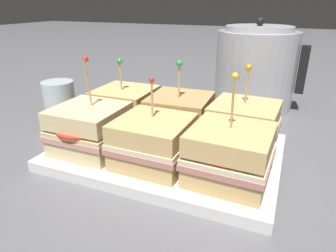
{
  "coord_description": "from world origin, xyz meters",
  "views": [
    {
      "loc": [
        0.18,
        -0.43,
        0.26
      ],
      "look_at": [
        0.0,
        0.0,
        0.06
      ],
      "focal_mm": 32.0,
      "sensor_mm": 36.0,
      "label": 1
    }
  ],
  "objects_px": {
    "serving_platter": "(168,152)",
    "sandwich_back_left": "(126,108)",
    "sandwich_back_right": "(243,126)",
    "kettle_steel": "(255,68)",
    "sandwich_front_right": "(229,155)",
    "drinking_glass": "(61,106)",
    "sandwich_front_center": "(153,141)",
    "sandwich_front_left": "(90,129)",
    "sandwich_back_center": "(181,116)"
  },
  "relations": [
    {
      "from": "sandwich_back_left",
      "to": "sandwich_back_right",
      "type": "bearing_deg",
      "value": -0.72
    },
    {
      "from": "sandwich_front_left",
      "to": "sandwich_back_left",
      "type": "height_order",
      "value": "sandwich_front_left"
    },
    {
      "from": "sandwich_front_right",
      "to": "sandwich_back_left",
      "type": "height_order",
      "value": "sandwich_front_right"
    },
    {
      "from": "sandwich_front_left",
      "to": "sandwich_front_center",
      "type": "bearing_deg",
      "value": 0.15
    },
    {
      "from": "sandwich_back_right",
      "to": "kettle_steel",
      "type": "relative_size",
      "value": 0.65
    },
    {
      "from": "sandwich_front_right",
      "to": "sandwich_back_right",
      "type": "relative_size",
      "value": 1.07
    },
    {
      "from": "serving_platter",
      "to": "sandwich_front_center",
      "type": "relative_size",
      "value": 2.78
    },
    {
      "from": "sandwich_front_center",
      "to": "sandwich_back_center",
      "type": "xyz_separation_m",
      "value": [
        0.0,
        0.11,
        0.0
      ]
    },
    {
      "from": "sandwich_back_left",
      "to": "drinking_glass",
      "type": "bearing_deg",
      "value": -164.93
    },
    {
      "from": "sandwich_front_left",
      "to": "drinking_glass",
      "type": "height_order",
      "value": "sandwich_front_left"
    },
    {
      "from": "sandwich_front_left",
      "to": "sandwich_back_right",
      "type": "xyz_separation_m",
      "value": [
        0.24,
        0.11,
        0.0
      ]
    },
    {
      "from": "sandwich_front_left",
      "to": "drinking_glass",
      "type": "bearing_deg",
      "value": 148.84
    },
    {
      "from": "sandwich_front_left",
      "to": "sandwich_back_center",
      "type": "distance_m",
      "value": 0.17
    },
    {
      "from": "sandwich_back_left",
      "to": "sandwich_back_center",
      "type": "bearing_deg",
      "value": -0.88
    },
    {
      "from": "sandwich_front_left",
      "to": "sandwich_back_center",
      "type": "relative_size",
      "value": 1.11
    },
    {
      "from": "sandwich_front_left",
      "to": "drinking_glass",
      "type": "xyz_separation_m",
      "value": [
        -0.13,
        0.08,
        -0.0
      ]
    },
    {
      "from": "sandwich_front_right",
      "to": "drinking_glass",
      "type": "relative_size",
      "value": 1.46
    },
    {
      "from": "kettle_steel",
      "to": "sandwich_back_center",
      "type": "bearing_deg",
      "value": -107.84
    },
    {
      "from": "sandwich_back_center",
      "to": "sandwich_front_right",
      "type": "bearing_deg",
      "value": -44.94
    },
    {
      "from": "sandwich_front_center",
      "to": "sandwich_back_left",
      "type": "relative_size",
      "value": 0.98
    },
    {
      "from": "serving_platter",
      "to": "drinking_glass",
      "type": "relative_size",
      "value": 3.56
    },
    {
      "from": "sandwich_front_left",
      "to": "sandwich_front_center",
      "type": "xyz_separation_m",
      "value": [
        0.12,
        0.0,
        -0.0
      ]
    },
    {
      "from": "sandwich_back_right",
      "to": "kettle_steel",
      "type": "bearing_deg",
      "value": 94.6
    },
    {
      "from": "sandwich_back_left",
      "to": "drinking_glass",
      "type": "height_order",
      "value": "sandwich_back_left"
    },
    {
      "from": "serving_platter",
      "to": "kettle_steel",
      "type": "distance_m",
      "value": 0.37
    },
    {
      "from": "sandwich_front_center",
      "to": "sandwich_front_right",
      "type": "xyz_separation_m",
      "value": [
        0.12,
        -0.0,
        0.0
      ]
    },
    {
      "from": "sandwich_front_left",
      "to": "kettle_steel",
      "type": "bearing_deg",
      "value": 62.19
    },
    {
      "from": "serving_platter",
      "to": "sandwich_back_center",
      "type": "height_order",
      "value": "sandwich_back_center"
    },
    {
      "from": "serving_platter",
      "to": "sandwich_front_right",
      "type": "xyz_separation_m",
      "value": [
        0.12,
        -0.06,
        0.05
      ]
    },
    {
      "from": "serving_platter",
      "to": "sandwich_back_right",
      "type": "distance_m",
      "value": 0.14
    },
    {
      "from": "sandwich_front_left",
      "to": "sandwich_front_right",
      "type": "distance_m",
      "value": 0.24
    },
    {
      "from": "serving_platter",
      "to": "sandwich_back_left",
      "type": "bearing_deg",
      "value": 153.37
    },
    {
      "from": "sandwich_front_left",
      "to": "kettle_steel",
      "type": "xyz_separation_m",
      "value": [
        0.21,
        0.4,
        0.04
      ]
    },
    {
      "from": "sandwich_back_left",
      "to": "sandwich_back_right",
      "type": "height_order",
      "value": "sandwich_back_right"
    },
    {
      "from": "serving_platter",
      "to": "drinking_glass",
      "type": "distance_m",
      "value": 0.26
    },
    {
      "from": "sandwich_front_right",
      "to": "drinking_glass",
      "type": "distance_m",
      "value": 0.38
    },
    {
      "from": "sandwich_front_center",
      "to": "sandwich_front_right",
      "type": "distance_m",
      "value": 0.12
    },
    {
      "from": "sandwich_back_left",
      "to": "kettle_steel",
      "type": "xyz_separation_m",
      "value": [
        0.21,
        0.29,
        0.04
      ]
    },
    {
      "from": "sandwich_back_left",
      "to": "drinking_glass",
      "type": "distance_m",
      "value": 0.14
    },
    {
      "from": "sandwich_front_right",
      "to": "drinking_glass",
      "type": "bearing_deg",
      "value": 167.57
    },
    {
      "from": "sandwich_front_center",
      "to": "sandwich_back_center",
      "type": "distance_m",
      "value": 0.12
    },
    {
      "from": "serving_platter",
      "to": "kettle_steel",
      "type": "bearing_deg",
      "value": 74.66
    },
    {
      "from": "drinking_glass",
      "to": "sandwich_front_center",
      "type": "bearing_deg",
      "value": -17.87
    },
    {
      "from": "serving_platter",
      "to": "sandwich_back_center",
      "type": "bearing_deg",
      "value": 88.03
    },
    {
      "from": "sandwich_front_left",
      "to": "sandwich_back_left",
      "type": "relative_size",
      "value": 1.15
    },
    {
      "from": "sandwich_back_right",
      "to": "drinking_glass",
      "type": "relative_size",
      "value": 1.36
    },
    {
      "from": "sandwich_front_left",
      "to": "kettle_steel",
      "type": "relative_size",
      "value": 0.72
    },
    {
      "from": "sandwich_front_right",
      "to": "sandwich_front_center",
      "type": "bearing_deg",
      "value": 179.54
    },
    {
      "from": "sandwich_front_right",
      "to": "sandwich_back_right",
      "type": "distance_m",
      "value": 0.11
    },
    {
      "from": "sandwich_front_right",
      "to": "sandwich_back_left",
      "type": "distance_m",
      "value": 0.26
    }
  ]
}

